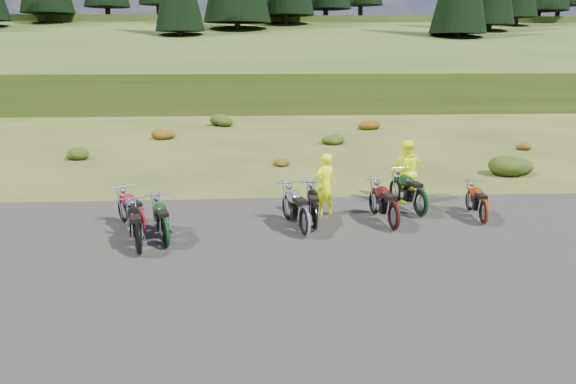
{
  "coord_description": "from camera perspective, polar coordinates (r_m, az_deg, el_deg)",
  "views": [
    {
      "loc": [
        -1.51,
        -13.1,
        4.53
      ],
      "look_at": [
        -0.58,
        1.19,
        0.93
      ],
      "focal_mm": 35.0,
      "sensor_mm": 36.0,
      "label": 1
    }
  ],
  "objects": [
    {
      "name": "hill_plateau",
      "position": [
        123.19,
        -3.07,
        12.0
      ],
      "size": [
        300.0,
        90.0,
        9.17
      ],
      "primitive_type": "cube",
      "color": "#314416",
      "rests_on": "ground"
    },
    {
      "name": "motorcycle_7",
      "position": [
        16.18,
        13.23,
        -2.52
      ],
      "size": [
        1.23,
        2.39,
        1.19
      ],
      "primitive_type": null,
      "rotation": [
        0.0,
        0.0,
        1.79
      ],
      "color": "#0E3313",
      "rests_on": "ground"
    },
    {
      "name": "ground",
      "position": [
        13.94,
        2.71,
        -4.86
      ],
      "size": [
        300.0,
        300.0,
        0.0
      ],
      "primitive_type": "plane",
      "color": "#363F15",
      "rests_on": "ground"
    },
    {
      "name": "gravel_pad",
      "position": [
        12.09,
        3.76,
        -7.93
      ],
      "size": [
        20.0,
        12.0,
        0.04
      ],
      "primitive_type": "cube",
      "color": "black",
      "rests_on": "ground"
    },
    {
      "name": "shrub_8",
      "position": [
        28.81,
        22.58,
        4.45
      ],
      "size": [
        0.77,
        0.77,
        0.45
      ],
      "primitive_type": "ellipsoid",
      "color": "#6C370D",
      "rests_on": "ground"
    },
    {
      "name": "shrub_4",
      "position": [
        22.74,
        -0.85,
        3.21
      ],
      "size": [
        0.77,
        0.77,
        0.45
      ],
      "primitive_type": "ellipsoid",
      "color": "#6C370D",
      "rests_on": "ground"
    },
    {
      "name": "person_right_a",
      "position": [
        17.4,
        11.82,
        1.97
      ],
      "size": [
        1.09,
        0.95,
        1.92
      ],
      "primitive_type": "imported",
      "rotation": [
        0.0,
        0.0,
        3.42
      ],
      "color": "#EAFF0D",
      "rests_on": "ground"
    },
    {
      "name": "hill_slope",
      "position": [
        63.28,
        -2.37,
        10.01
      ],
      "size": [
        300.0,
        45.97,
        9.37
      ],
      "primitive_type": null,
      "rotation": [
        0.14,
        0.0,
        0.0
      ],
      "color": "#314416",
      "rests_on": "ground"
    },
    {
      "name": "motorcycle_0",
      "position": [
        13.3,
        -14.87,
        -6.3
      ],
      "size": [
        1.25,
        2.17,
        1.08
      ],
      "primitive_type": null,
      "rotation": [
        0.0,
        0.0,
        1.86
      ],
      "color": "black",
      "rests_on": "ground"
    },
    {
      "name": "shrub_2",
      "position": [
        30.35,
        -12.63,
        5.93
      ],
      "size": [
        1.3,
        1.3,
        0.77
      ],
      "primitive_type": "ellipsoid",
      "color": "#6C370D",
      "rests_on": "ground"
    },
    {
      "name": "shrub_3",
      "position": [
        35.28,
        -6.65,
        7.41
      ],
      "size": [
        1.56,
        1.56,
        0.92
      ],
      "primitive_type": "ellipsoid",
      "color": "#25360D",
      "rests_on": "ground"
    },
    {
      "name": "person_middle",
      "position": [
        15.68,
        3.77,
        0.65
      ],
      "size": [
        0.77,
        0.7,
        1.77
      ],
      "primitive_type": "imported",
      "rotation": [
        0.0,
        0.0,
        3.69
      ],
      "color": "#EAFF0D",
      "rests_on": "ground"
    },
    {
      "name": "shrub_6",
      "position": [
        33.87,
        8.15,
        6.95
      ],
      "size": [
        1.3,
        1.3,
        0.77
      ],
      "primitive_type": "ellipsoid",
      "color": "#6C370D",
      "rests_on": "ground"
    },
    {
      "name": "shrub_5",
      "position": [
        28.21,
        4.52,
        5.47
      ],
      "size": [
        1.03,
        1.03,
        0.61
      ],
      "primitive_type": "ellipsoid",
      "color": "#25360D",
      "rests_on": "ground"
    },
    {
      "name": "motorcycle_3",
      "position": [
        14.08,
        1.7,
        -4.65
      ],
      "size": [
        1.23,
        2.34,
        1.17
      ],
      "primitive_type": null,
      "rotation": [
        0.0,
        0.0,
        1.8
      ],
      "color": "silver",
      "rests_on": "ground"
    },
    {
      "name": "person_right_b",
      "position": [
        18.09,
        12.1,
        2.13
      ],
      "size": [
        1.02,
        0.43,
        1.74
      ],
      "primitive_type": "imported",
      "rotation": [
        0.0,
        0.0,
        3.14
      ],
      "color": "#EAFF0D",
      "rests_on": "ground"
    },
    {
      "name": "motorcycle_5",
      "position": [
        14.64,
        2.73,
        -3.93
      ],
      "size": [
        0.72,
        2.01,
        1.05
      ],
      "primitive_type": null,
      "rotation": [
        0.0,
        0.0,
        1.55
      ],
      "color": "black",
      "rests_on": "ground"
    },
    {
      "name": "shrub_7",
      "position": [
        22.82,
        21.84,
        2.83
      ],
      "size": [
        1.56,
        1.56,
        0.92
      ],
      "primitive_type": "ellipsoid",
      "color": "#25360D",
      "rests_on": "ground"
    },
    {
      "name": "motorcycle_1",
      "position": [
        14.6,
        -14.68,
        -4.44
      ],
      "size": [
        1.63,
        2.15,
        1.09
      ],
      "primitive_type": null,
      "rotation": [
        0.0,
        0.0,
        2.09
      ],
      "color": "maroon",
      "rests_on": "ground"
    },
    {
      "name": "motorcycle_2",
      "position": [
        13.67,
        -12.22,
        -5.58
      ],
      "size": [
        1.24,
        2.11,
        1.05
      ],
      "primitive_type": null,
      "rotation": [
        0.0,
        0.0,
        1.87
      ],
      "color": "#0E3312",
      "rests_on": "ground"
    },
    {
      "name": "motorcycle_4",
      "position": [
        14.83,
        10.62,
        -3.92
      ],
      "size": [
        1.01,
        2.26,
        1.14
      ],
      "primitive_type": null,
      "rotation": [
        0.0,
        0.0,
        1.7
      ],
      "color": "#460D0B",
      "rests_on": "ground"
    },
    {
      "name": "shrub_1",
      "position": [
        25.9,
        -20.75,
        3.82
      ],
      "size": [
        1.03,
        1.03,
        0.61
      ],
      "primitive_type": "ellipsoid",
      "color": "#25360D",
      "rests_on": "ground"
    },
    {
      "name": "motorcycle_6",
      "position": [
        15.96,
        19.17,
        -3.19
      ],
      "size": [
        0.78,
        1.94,
        0.99
      ],
      "primitive_type": null,
      "rotation": [
        0.0,
        0.0,
        1.49
      ],
      "color": "maroon",
      "rests_on": "ground"
    }
  ]
}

